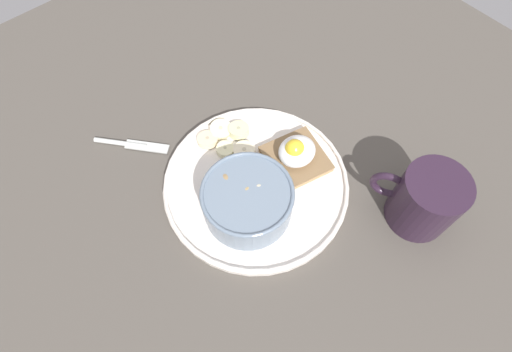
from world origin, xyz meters
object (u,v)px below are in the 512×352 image
Objects in this scene: banana_slice_inner at (221,130)px; banana_slice_right at (244,151)px; poached_egg at (296,151)px; oatmeal_bowl at (248,200)px; banana_slice_front at (225,150)px; banana_slice_back at (208,139)px; knife at (131,144)px; toast_slice at (296,159)px; banana_slice_left at (239,130)px; coffee_mug at (425,200)px.

banana_slice_right is at bearing 91.12° from banana_slice_inner.
poached_egg is 13.13cm from banana_slice_inner.
banana_slice_front is at bearing -110.43° from oatmeal_bowl.
oatmeal_bowl reaches higher than banana_slice_back.
oatmeal_bowl is at bearing 69.57° from banana_slice_front.
banana_slice_front is 0.35× the size of knife.
banana_slice_front reaches higher than banana_slice_back.
toast_slice is 2.28× the size of banana_slice_back.
banana_slice_right reaches higher than banana_slice_front.
toast_slice is 10.37cm from banana_slice_left.
poached_egg is at bearing 107.17° from banana_slice_left.
banana_slice_left is 4.18cm from banana_slice_right.
oatmeal_bowl reaches higher than poached_egg.
knife is at bearing -48.51° from toast_slice.
banana_slice_left is 5.18cm from banana_slice_back.
banana_slice_inner is at bearing -66.99° from coffee_mug.
coffee_mug reaches higher than banana_slice_back.
knife is at bearing -47.74° from banana_slice_right.
banana_slice_left is (3.18, -9.87, -0.02)cm from toast_slice.
banana_slice_right is 26.91cm from coffee_mug.
poached_egg is 1.91× the size of banana_slice_right.
banana_slice_back is (7.84, -11.78, -2.52)cm from poached_egg.
banana_slice_left is 2.88cm from banana_slice_inner.
banana_slice_right is (-5.70, -7.55, -2.17)cm from oatmeal_bowl.
coffee_mug reaches higher than banana_slice_right.
poached_egg reaches higher than banana_slice_left.
banana_slice_inner is (5.09, -11.86, -2.41)cm from poached_egg.
coffee_mug reaches higher than banana_slice_front.
banana_slice_right is (5.12, -6.17, 0.04)cm from toast_slice.
banana_slice_front reaches higher than knife.
toast_slice is 2.15× the size of banana_slice_left.
knife is (14.36, -9.97, -1.30)cm from banana_slice_left.
knife is at bearing -72.42° from oatmeal_bowl.
banana_slice_right reaches higher than banana_slice_inner.
banana_slice_left reaches higher than banana_slice_front.
banana_slice_inner is (0.11, -5.72, -0.14)cm from banana_slice_right.
banana_slice_inner is at bearing -178.36° from banana_slice_back.
poached_egg is 26.61cm from knife.
poached_egg is at bearing -67.15° from coffee_mug.
banana_slice_right is (-2.02, 2.32, 0.18)cm from banana_slice_front.
banana_slice_back is at bearing -22.05° from banana_slice_left.
oatmeal_bowl is at bearing 7.55° from poached_egg.
poached_egg is at bearing -12.67° from toast_slice.
coffee_mug reaches higher than knife.
banana_slice_front is (7.00, -8.45, -2.45)cm from poached_egg.
banana_slice_inner is at bearing -112.81° from oatmeal_bowl.
banana_slice_back is at bearing 140.01° from knife.
toast_slice is 2.32cm from poached_egg.
knife is (17.40, -19.80, -3.62)cm from poached_egg.
banana_slice_left is at bearing -124.16° from oatmeal_bowl.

